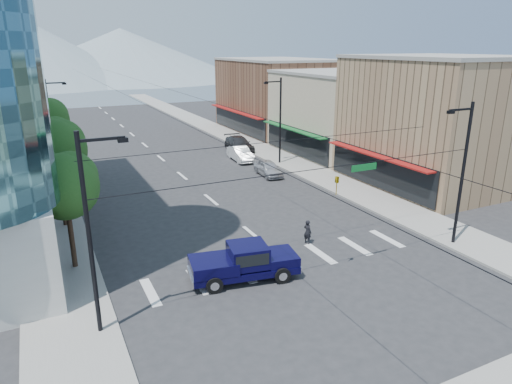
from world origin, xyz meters
TOP-DOWN VIEW (x-y plane):
  - ground at (0.00, 0.00)m, footprint 160.00×160.00m
  - sidewalk_left at (-12.00, 40.00)m, footprint 4.00×120.00m
  - sidewalk_right at (12.00, 40.00)m, footprint 4.00×120.00m
  - shop_near at (20.00, 10.00)m, footprint 12.00×14.00m
  - shop_mid at (20.00, 24.00)m, footprint 12.00×14.00m
  - shop_far at (20.00, 40.00)m, footprint 12.00×18.00m
  - mountain_left at (-15.00, 150.00)m, footprint 80.00×80.00m
  - mountain_right at (20.00, 160.00)m, footprint 90.00×90.00m
  - tree_near at (-11.07, 6.10)m, footprint 3.65×3.64m
  - tree_midnear at (-11.07, 13.10)m, footprint 4.09×4.09m
  - tree_midfar at (-11.07, 20.10)m, footprint 3.65×3.64m
  - tree_far at (-11.07, 27.10)m, footprint 4.09×4.09m
  - signal_rig at (0.19, -1.00)m, footprint 21.80×0.20m
  - lamp_pole_nw at (-10.67, 30.00)m, footprint 2.00×0.25m
  - lamp_pole_ne at (10.67, 22.00)m, footprint 2.00×0.25m
  - pickup_truck at (-3.09, 0.70)m, footprint 6.15×3.04m
  - pedestrian at (2.50, 3.16)m, footprint 0.55×0.67m
  - parked_car_near at (7.60, 18.46)m, footprint 2.08×4.45m
  - parked_car_mid at (7.60, 25.09)m, footprint 1.95×4.84m
  - parked_car_far at (9.40, 29.53)m, footprint 2.89×6.03m

SIDE VIEW (x-z plane):
  - ground at x=0.00m, z-range 0.00..0.00m
  - sidewalk_left at x=-12.00m, z-range 0.00..0.15m
  - sidewalk_right at x=12.00m, z-range 0.00..0.15m
  - parked_car_near at x=7.60m, z-range 0.00..1.47m
  - parked_car_mid at x=7.60m, z-range 0.00..1.57m
  - pedestrian at x=2.50m, z-range 0.00..1.59m
  - parked_car_far at x=9.40m, z-range 0.00..1.69m
  - pickup_truck at x=-3.09m, z-range 0.04..2.04m
  - shop_mid at x=20.00m, z-range 0.00..9.00m
  - signal_rig at x=0.19m, z-range 0.14..9.14m
  - lamp_pole_nw at x=-10.67m, z-range 0.44..9.44m
  - lamp_pole_ne at x=10.67m, z-range 0.44..9.44m
  - tree_near at x=-11.07m, z-range 1.64..8.34m
  - tree_midfar at x=-11.07m, z-range 1.64..8.34m
  - shop_far at x=20.00m, z-range 0.00..10.00m
  - shop_near at x=20.00m, z-range 0.00..11.00m
  - tree_midnear at x=-11.07m, z-range 1.83..9.35m
  - tree_far at x=-11.07m, z-range 1.83..9.35m
  - mountain_right at x=20.00m, z-range 0.00..18.00m
  - mountain_left at x=-15.00m, z-range 0.00..22.00m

